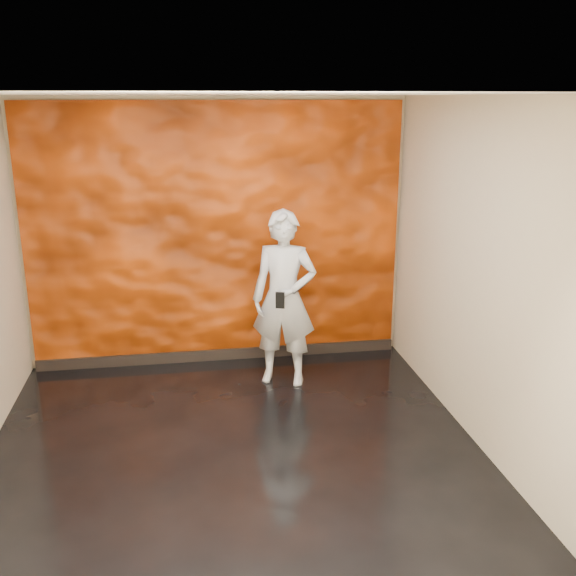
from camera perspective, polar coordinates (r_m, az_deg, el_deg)
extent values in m
cube|color=black|center=(5.45, -4.67, -14.18)|extent=(4.00, 4.00, 0.01)
cube|color=#B9AD92|center=(6.82, -6.36, 4.82)|extent=(4.00, 0.02, 2.80)
cube|color=#B9AD92|center=(3.03, -2.07, -10.48)|extent=(4.00, 0.02, 2.80)
cube|color=#B9AD92|center=(5.40, 16.61, 1.10)|extent=(0.02, 4.00, 2.80)
cube|color=white|center=(4.69, -5.50, 16.79)|extent=(4.00, 4.00, 0.01)
cube|color=#D54708|center=(6.79, -6.33, 4.59)|extent=(3.90, 0.06, 2.75)
cube|color=black|center=(7.14, -5.98, -5.89)|extent=(3.90, 0.04, 0.12)
imported|color=#A0A4AF|center=(6.31, -0.34, -0.95)|extent=(0.74, 0.61, 1.75)
cube|color=black|center=(6.04, -0.71, -1.10)|extent=(0.09, 0.04, 0.16)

